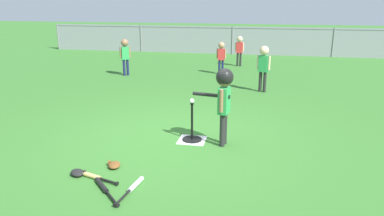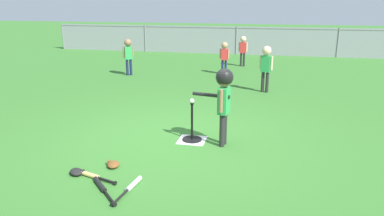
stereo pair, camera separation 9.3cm
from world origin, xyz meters
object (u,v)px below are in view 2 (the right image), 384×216
object	(u,v)px
spare_bat_wood	(94,176)
glove_by_plate	(113,164)
batting_tee	(192,135)
fielder_deep_right	(224,54)
spare_bat_silver	(131,186)
batter_child	(224,91)
glove_near_bats	(77,172)
fielder_near_right	(243,47)
baseball_on_tee	(192,101)
fielder_near_left	(128,52)
spare_bat_black	(102,187)
fielder_deep_left	(266,63)

from	to	relation	value
spare_bat_wood	glove_by_plate	size ratio (longest dim) A/B	2.21
batting_tee	fielder_deep_right	bearing A→B (deg)	92.25
spare_bat_silver	glove_by_plate	distance (m)	0.70
batter_child	glove_near_bats	bearing A→B (deg)	-140.81
batter_child	fielder_near_right	xyz separation A→B (m)	(-0.30, 7.22, -0.21)
baseball_on_tee	spare_bat_wood	distance (m)	1.94
fielder_near_left	spare_bat_black	distance (m)	7.04
batter_child	spare_bat_silver	bearing A→B (deg)	-118.87
baseball_on_tee	spare_bat_silver	distance (m)	1.87
fielder_deep_right	spare_bat_silver	xyz separation A→B (m)	(-0.16, -7.29, -0.60)
glove_by_plate	fielder_deep_right	bearing A→B (deg)	84.69
spare_bat_silver	spare_bat_black	distance (m)	0.35
baseball_on_tee	fielder_deep_right	world-z (taller)	fielder_deep_right
batter_child	fielder_near_left	xyz separation A→B (m)	(-3.53, 4.91, -0.17)
baseball_on_tee	fielder_near_left	bearing A→B (deg)	122.02
fielder_near_right	glove_by_plate	world-z (taller)	fielder_near_right
fielder_deep_left	glove_by_plate	distance (m)	5.17
fielder_deep_left	fielder_near_right	bearing A→B (deg)	103.39
fielder_deep_right	glove_near_bats	size ratio (longest dim) A/B	3.64
fielder_near_right	spare_bat_silver	xyz separation A→B (m)	(-0.60, -8.84, -0.63)
spare_bat_black	glove_by_plate	distance (m)	0.62
batting_tee	fielder_near_right	xyz separation A→B (m)	(0.21, 7.12, 0.56)
spare_bat_silver	glove_by_plate	size ratio (longest dim) A/B	2.63
fielder_near_right	baseball_on_tee	bearing A→B (deg)	-91.73
baseball_on_tee	glove_near_bats	bearing A→B (deg)	-128.98
fielder_deep_left	fielder_near_right	distance (m)	3.67
fielder_near_right	spare_bat_wood	xyz separation A→B (m)	(-1.17, -8.69, -0.63)
fielder_deep_right	baseball_on_tee	bearing A→B (deg)	-87.75
spare_bat_wood	glove_near_bats	distance (m)	0.28
fielder_deep_right	glove_near_bats	distance (m)	7.18
spare_bat_silver	fielder_near_right	bearing A→B (deg)	86.15
baseball_on_tee	glove_near_bats	xyz separation A→B (m)	(-1.22, -1.51, -0.63)
baseball_on_tee	spare_bat_black	xyz separation A→B (m)	(-0.72, -1.81, -0.64)
batting_tee	glove_near_bats	xyz separation A→B (m)	(-1.22, -1.51, -0.06)
batter_child	spare_bat_black	xyz separation A→B (m)	(-1.24, -1.71, -0.84)
batting_tee	batter_child	xyz separation A→B (m)	(0.51, -0.10, 0.78)
spare_bat_wood	glove_near_bats	world-z (taller)	glove_near_bats
fielder_deep_left	spare_bat_black	size ratio (longest dim) A/B	2.04
baseball_on_tee	fielder_deep_left	xyz separation A→B (m)	(1.07, 3.55, 0.07)
spare_bat_wood	glove_near_bats	bearing A→B (deg)	168.82
fielder_deep_left	spare_bat_silver	size ratio (longest dim) A/B	1.68
fielder_deep_right	spare_bat_wood	size ratio (longest dim) A/B	1.73
fielder_near_left	spare_bat_black	xyz separation A→B (m)	(2.29, -6.63, -0.67)
batter_child	glove_by_plate	size ratio (longest dim) A/B	4.77
batting_tee	fielder_deep_left	xyz separation A→B (m)	(1.07, 3.55, 0.64)
fielder_near_left	fielder_deep_right	world-z (taller)	fielder_near_left
batting_tee	spare_bat_wood	distance (m)	1.83
baseball_on_tee	fielder_deep_right	bearing A→B (deg)	92.25
fielder_near_right	fielder_near_left	bearing A→B (deg)	-144.47
fielder_near_right	spare_bat_black	distance (m)	9.00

